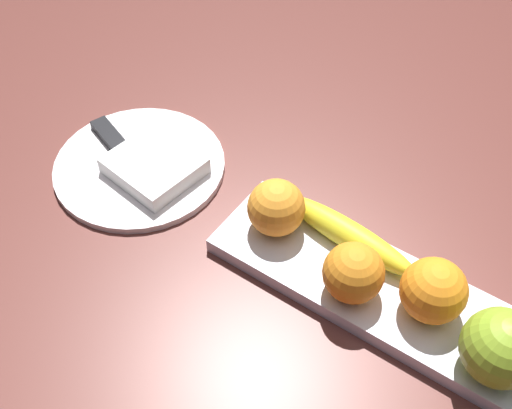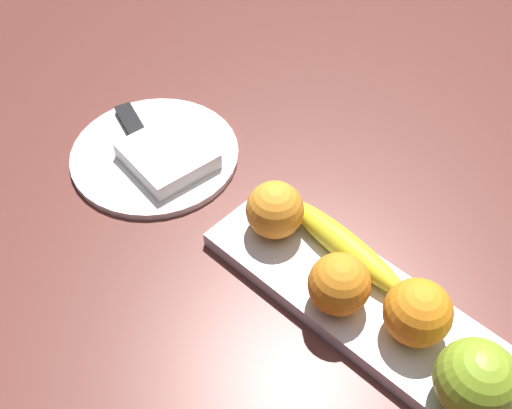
# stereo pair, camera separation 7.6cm
# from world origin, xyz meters

# --- Properties ---
(ground_plane) EXTENTS (2.40, 2.40, 0.00)m
(ground_plane) POSITION_xyz_m (0.00, 0.00, 0.00)
(ground_plane) COLOR brown
(fruit_tray) EXTENTS (0.46, 0.12, 0.02)m
(fruit_tray) POSITION_xyz_m (0.02, 0.02, 0.01)
(fruit_tray) COLOR silver
(fruit_tray) RESTS_ON ground_plane
(apple) EXTENTS (0.08, 0.08, 0.08)m
(apple) POSITION_xyz_m (0.14, -0.01, 0.06)
(apple) COLOR #86AB29
(apple) RESTS_ON fruit_tray
(banana) EXTENTS (0.19, 0.05, 0.03)m
(banana) POSITION_xyz_m (-0.06, 0.05, 0.04)
(banana) COLOR yellow
(banana) RESTS_ON fruit_tray
(orange_near_apple) EXTENTS (0.07, 0.07, 0.07)m
(orange_near_apple) POSITION_xyz_m (-0.15, 0.03, 0.06)
(orange_near_apple) COLOR orange
(orange_near_apple) RESTS_ON fruit_tray
(orange_near_banana) EXTENTS (0.07, 0.07, 0.07)m
(orange_near_banana) POSITION_xyz_m (0.05, 0.02, 0.06)
(orange_near_banana) COLOR orange
(orange_near_banana) RESTS_ON fruit_tray
(orange_center) EXTENTS (0.07, 0.07, 0.07)m
(orange_center) POSITION_xyz_m (-0.03, -0.01, 0.06)
(orange_center) COLOR orange
(orange_center) RESTS_ON fruit_tray
(dinner_plate) EXTENTS (0.24, 0.24, 0.01)m
(dinner_plate) POSITION_xyz_m (-0.37, 0.02, 0.01)
(dinner_plate) COLOR white
(dinner_plate) RESTS_ON ground_plane
(folded_napkin) EXTENTS (0.13, 0.12, 0.02)m
(folded_napkin) POSITION_xyz_m (-0.34, 0.02, 0.02)
(folded_napkin) COLOR white
(folded_napkin) RESTS_ON dinner_plate
(knife) EXTENTS (0.18, 0.08, 0.01)m
(knife) POSITION_xyz_m (-0.42, 0.03, 0.01)
(knife) COLOR silver
(knife) RESTS_ON dinner_plate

